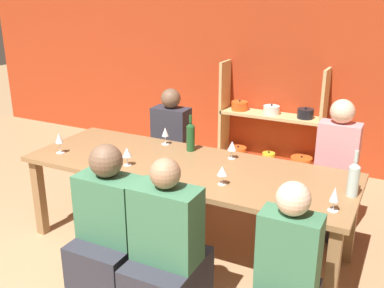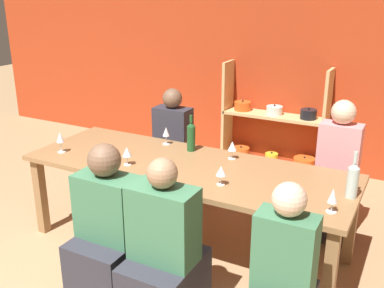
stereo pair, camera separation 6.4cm
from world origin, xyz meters
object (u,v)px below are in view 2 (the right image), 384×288
Objects in this scene: wine_glass_empty_b at (221,171)px; person_near_b at (164,264)px; dining_table at (186,174)px; wine_glass_white_a at (127,152)px; cell_phone at (166,180)px; person_far_b at (335,186)px; wine_glass_white_c at (333,197)px; wine_bottle_dark at (353,180)px; wine_glass_white_d at (166,133)px; wine_bottle_green at (191,136)px; wine_glass_empty_a at (232,146)px; person_far_a at (173,158)px; person_near_a at (110,240)px; shelf_unit at (274,133)px; wine_glass_white_b at (60,138)px.

wine_glass_empty_b is 0.78m from person_near_b.
dining_table is 0.51m from wine_glass_white_a.
cell_phone reaches higher than dining_table.
person_far_b is (0.65, 1.02, -0.39)m from wine_glass_empty_b.
person_near_b reaches higher than wine_glass_white_c.
wine_bottle_dark is 1.40m from person_near_b.
dining_table is 0.58m from wine_glass_white_d.
person_near_b is at bearing -69.95° from wine_bottle_green.
wine_glass_empty_a is 0.71m from cell_phone.
wine_glass_white_a is 0.48m from cell_phone.
person_near_b is at bearing -59.69° from wine_glass_white_d.
wine_glass_white_d is at bearing 158.61° from wine_glass_white_c.
wine_glass_empty_b is at bearing 18.45° from cell_phone.
wine_glass_empty_b is at bearing -75.47° from wine_glass_empty_a.
wine_glass_empty_b is 0.12× the size of person_far_a.
wine_bottle_green reaches higher than cell_phone.
wine_glass_white_d is 0.14× the size of person_near_b.
wine_glass_empty_a is 1.27m from person_near_a.
wine_bottle_dark reaches higher than wine_glass_empty_b.
cell_phone is at bearing -86.84° from dining_table.
dining_table is at bearing -68.58° from wine_bottle_green.
wine_glass_white_d is 0.14× the size of person_near_a.
wine_glass_white_d is at bearing 168.38° from wine_bottle_dark.
wine_bottle_green is at bearing 60.94° from wine_glass_white_a.
wine_glass_white_b is (-1.18, -2.37, 0.45)m from shelf_unit.
dining_table is 14.86× the size of wine_glass_white_b.
shelf_unit reaches higher than person_far_a.
person_far_b is at bearing 47.95° from cell_phone.
wine_glass_empty_b is at bearing -81.62° from shelf_unit.
cell_phone is at bearing 47.95° from person_far_b.
wine_bottle_green is 1.79× the size of wine_glass_white_b.
dining_table is 16.29× the size of wine_glass_white_c.
wine_bottle_green is at bearing 134.17° from person_far_a.
person_near_a reaches higher than wine_glass_empty_b.
wine_glass_white_d is at bearing 113.09° from person_far_a.
shelf_unit is 2.69m from wine_glass_white_c.
person_far_a is at bearing 126.57° from dining_table.
wine_glass_empty_b is 1.27m from person_far_b.
person_far_a reaches higher than wine_bottle_green.
wine_glass_white_a is 0.84× the size of wine_glass_white_b.
person_far_b is (1.48, 1.02, -0.39)m from wine_glass_white_a.
wine_bottle_dark is at bearing 157.23° from person_far_a.
person_near_b is at bearing -147.39° from wine_glass_white_c.
wine_glass_empty_a is 0.85× the size of wine_glass_white_b.
wine_glass_white_a is at bearing -172.19° from wine_bottle_dark.
person_near_a is (-0.26, -2.90, -0.02)m from shelf_unit.
wine_glass_empty_b is 0.88× the size of wine_glass_white_d.
person_far_b is at bearing 98.33° from wine_glass_white_c.
shelf_unit is 3.81× the size of wine_bottle_dark.
wine_bottle_dark reaches higher than wine_glass_white_b.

